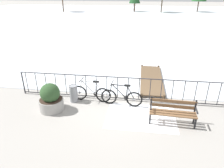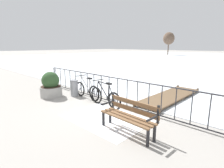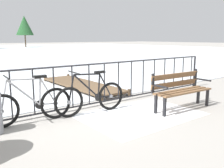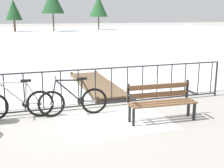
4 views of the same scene
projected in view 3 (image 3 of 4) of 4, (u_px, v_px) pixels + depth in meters
The scene contains 8 objects.
ground_plane at pixel (81, 109), 5.93m from camera, with size 160.00×160.00×0.00m, color #9E9991.
snow_patch at pixel (141, 114), 5.47m from camera, with size 2.58×1.82×0.01m, color white.
railing_fence at pixel (81, 86), 5.83m from camera, with size 9.06×0.06×1.07m.
bicycle_near_railing at pixel (91, 97), 5.51m from camera, with size 1.71×0.52×0.97m.
bicycle_second at pixel (30, 105), 4.88m from camera, with size 1.71×0.52×0.97m.
park_bench at pixel (180, 88), 5.87m from camera, with size 1.62×0.55×0.89m.
wooden_dock at pixel (81, 84), 8.40m from camera, with size 1.10×3.90×0.20m.
tree_west_mid at pixel (24, 25), 43.50m from camera, with size 3.00×3.00×5.51m.
Camera 3 is at (-2.90, -4.99, 1.67)m, focal length 39.68 mm.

